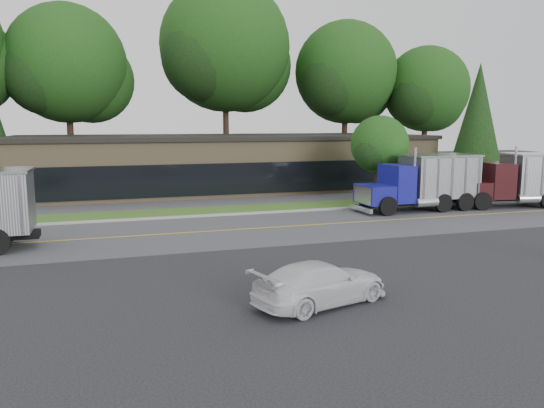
# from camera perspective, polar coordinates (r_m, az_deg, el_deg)

# --- Properties ---
(ground) EXTENTS (140.00, 140.00, 0.00)m
(ground) POSITION_cam_1_polar(r_m,az_deg,el_deg) (18.54, 6.57, -7.86)
(ground) COLOR #34343A
(ground) RESTS_ON ground
(road) EXTENTS (60.00, 8.00, 0.02)m
(road) POSITION_cam_1_polar(r_m,az_deg,el_deg) (26.76, -1.35, -2.65)
(road) COLOR slate
(road) RESTS_ON ground
(center_line) EXTENTS (60.00, 0.12, 0.01)m
(center_line) POSITION_cam_1_polar(r_m,az_deg,el_deg) (26.76, -1.35, -2.65)
(center_line) COLOR gold
(center_line) RESTS_ON ground
(curb) EXTENTS (60.00, 0.30, 0.12)m
(curb) POSITION_cam_1_polar(r_m,az_deg,el_deg) (30.74, -3.56, -1.18)
(curb) COLOR #9E9E99
(curb) RESTS_ON ground
(grass_verge) EXTENTS (60.00, 3.40, 0.03)m
(grass_verge) POSITION_cam_1_polar(r_m,az_deg,el_deg) (32.47, -4.33, -0.66)
(grass_verge) COLOR #376623
(grass_verge) RESTS_ON ground
(far_parking) EXTENTS (60.00, 7.00, 0.02)m
(far_parking) POSITION_cam_1_polar(r_m,az_deg,el_deg) (37.29, -6.11, 0.53)
(far_parking) COLOR slate
(far_parking) RESTS_ON ground
(strip_mall) EXTENTS (32.00, 12.00, 4.00)m
(strip_mall) POSITION_cam_1_polar(r_m,az_deg,el_deg) (43.33, -5.16, 4.34)
(strip_mall) COLOR #8C7756
(strip_mall) RESTS_ON ground
(tree_far_b) EXTENTS (10.82, 10.19, 15.44)m
(tree_far_b) POSITION_cam_1_polar(r_m,az_deg,el_deg) (50.58, -21.00, 13.34)
(tree_far_b) COLOR #382619
(tree_far_b) RESTS_ON ground
(tree_far_c) EXTENTS (12.97, 12.20, 18.50)m
(tree_far_c) POSITION_cam_1_polar(r_m,az_deg,el_deg) (52.06, -4.89, 15.89)
(tree_far_c) COLOR #382619
(tree_far_c) RESTS_ON ground
(tree_far_d) EXTENTS (10.71, 10.08, 15.28)m
(tree_far_d) POSITION_cam_1_polar(r_m,az_deg,el_deg) (54.82, 8.02, 13.32)
(tree_far_d) COLOR #382619
(tree_far_d) RESTS_ON ground
(tree_far_e) EXTENTS (9.05, 8.52, 12.91)m
(tree_far_e) POSITION_cam_1_polar(r_m,az_deg,el_deg) (56.90, 16.30, 11.36)
(tree_far_e) COLOR #382619
(tree_far_e) RESTS_ON ground
(evergreen_right) EXTENTS (4.31, 4.31, 9.79)m
(evergreen_right) POSITION_cam_1_polar(r_m,az_deg,el_deg) (43.78, 21.23, 8.27)
(evergreen_right) COLOR #382619
(evergreen_right) RESTS_ON ground
(tree_verge) EXTENTS (4.05, 3.81, 5.77)m
(tree_verge) POSITION_cam_1_polar(r_m,az_deg,el_deg) (35.79, 11.53, 5.97)
(tree_verge) COLOR #382619
(tree_verge) RESTS_ON ground
(dump_truck_blue) EXTENTS (7.61, 2.78, 3.36)m
(dump_truck_blue) POSITION_cam_1_polar(r_m,az_deg,el_deg) (33.49, 16.05, 2.42)
(dump_truck_blue) COLOR black
(dump_truck_blue) RESTS_ON ground
(dump_truck_maroon) EXTENTS (9.04, 3.92, 3.36)m
(dump_truck_maroon) POSITION_cam_1_polar(r_m,az_deg,el_deg) (37.41, 25.87, 2.53)
(dump_truck_maroon) COLOR black
(dump_truck_maroon) RESTS_ON ground
(rally_car) EXTENTS (4.64, 2.96, 1.25)m
(rally_car) POSITION_cam_1_polar(r_m,az_deg,el_deg) (15.76, 5.27, -8.45)
(rally_car) COLOR silver
(rally_car) RESTS_ON ground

